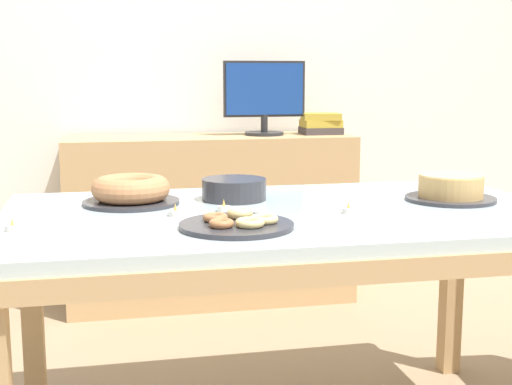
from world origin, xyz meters
TOP-DOWN VIEW (x-y plane):
  - wall_back at (0.00, 1.83)m, footprint 8.00×0.10m
  - dining_table at (0.00, 0.00)m, footprint 1.71×0.98m
  - sideboard at (0.00, 1.53)m, footprint 1.46×0.44m
  - computer_monitor at (0.29, 1.53)m, footprint 0.42×0.20m
  - book_stack at (0.59, 1.53)m, footprint 0.21×0.18m
  - cake_chocolate_round at (0.57, 0.05)m, footprint 0.29×0.29m
  - cake_golden_bundt at (-0.45, 0.20)m, footprint 0.30×0.30m
  - pastry_platter at (-0.19, -0.22)m, footprint 0.31×0.31m
  - plate_stack at (-0.12, 0.21)m, footprint 0.21×0.21m
  - tealight_left_edge at (-0.77, -0.14)m, footprint 0.04×0.04m
  - tealight_near_cakes at (0.17, -0.09)m, footprint 0.04×0.04m
  - tealight_right_edge at (-0.18, 0.02)m, footprint 0.04×0.04m
  - tealight_near_front at (-0.33, -0.02)m, footprint 0.04×0.04m

SIDE VIEW (x-z plane):
  - sideboard at x=0.00m, z-range 0.00..0.86m
  - dining_table at x=0.00m, z-range 0.30..1.06m
  - tealight_left_edge at x=-0.77m, z-range 0.76..0.79m
  - tealight_near_cakes at x=0.17m, z-range 0.76..0.79m
  - tealight_right_edge at x=-0.18m, z-range 0.76..0.79m
  - tealight_near_front at x=-0.33m, z-range 0.76..0.79m
  - pastry_platter at x=-0.19m, z-range 0.76..0.80m
  - plate_stack at x=-0.12m, z-range 0.77..0.84m
  - cake_chocolate_round at x=0.57m, z-range 0.76..0.85m
  - cake_golden_bundt at x=-0.45m, z-range 0.76..0.85m
  - book_stack at x=0.59m, z-range 0.86..0.97m
  - computer_monitor at x=0.29m, z-range 0.86..1.24m
  - wall_back at x=0.00m, z-range 0.00..2.60m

